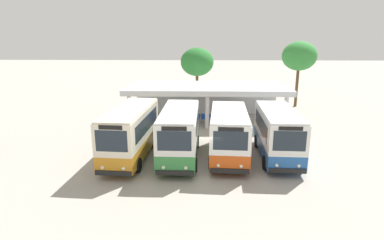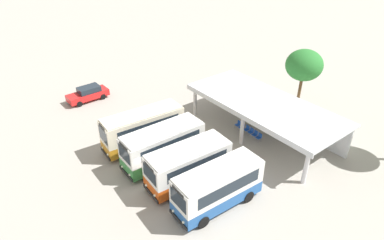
{
  "view_description": "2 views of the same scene",
  "coord_description": "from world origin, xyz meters",
  "views": [
    {
      "loc": [
        0.07,
        -17.79,
        7.92
      ],
      "look_at": [
        -0.51,
        4.22,
        2.06
      ],
      "focal_mm": 29.63,
      "sensor_mm": 36.0,
      "label": 1
    },
    {
      "loc": [
        18.16,
        -10.08,
        17.7
      ],
      "look_at": [
        -2.03,
        5.6,
        2.53
      ],
      "focal_mm": 31.51,
      "sensor_mm": 36.0,
      "label": 2
    }
  ],
  "objects": [
    {
      "name": "parked_car_flank",
      "position": [
        -16.15,
        1.65,
        0.83
      ],
      "size": [
        1.94,
        4.61,
        1.62
      ],
      "color": "black",
      "rests_on": "ground"
    },
    {
      "name": "waiting_chair_second_from_end",
      "position": [
        -0.73,
        10.73,
        0.52
      ],
      "size": [
        0.46,
        0.46,
        0.86
      ],
      "color": "slate",
      "rests_on": "ground"
    },
    {
      "name": "roadside_tree_behind_canopy",
      "position": [
        -0.31,
        18.71,
        5.03
      ],
      "size": [
        3.76,
        3.76,
        6.66
      ],
      "color": "brown",
      "rests_on": "ground"
    },
    {
      "name": "waiting_chair_fifth_seat",
      "position": [
        0.93,
        10.77,
        0.52
      ],
      "size": [
        0.46,
        0.46,
        0.86
      ],
      "color": "slate",
      "rests_on": "ground"
    },
    {
      "name": "city_bus_second_in_row",
      "position": [
        -1.26,
        1.97,
        1.83
      ],
      "size": [
        2.51,
        7.09,
        3.32
      ],
      "color": "black",
      "rests_on": "ground"
    },
    {
      "name": "city_bus_middle_cream",
      "position": [
        1.96,
        2.13,
        1.78
      ],
      "size": [
        2.77,
        6.8,
        3.22
      ],
      "color": "black",
      "rests_on": "ground"
    },
    {
      "name": "city_bus_nearest_orange",
      "position": [
        -4.49,
        2.0,
        1.87
      ],
      "size": [
        2.7,
        7.52,
        3.4
      ],
      "color": "black",
      "rests_on": "ground"
    },
    {
      "name": "waiting_chair_end_by_column",
      "position": [
        -1.29,
        10.78,
        0.52
      ],
      "size": [
        0.46,
        0.46,
        0.86
      ],
      "color": "slate",
      "rests_on": "ground"
    },
    {
      "name": "city_bus_fourth_amber",
      "position": [
        5.19,
        2.28,
        1.79
      ],
      "size": [
        2.55,
        6.83,
        3.25
      ],
      "color": "black",
      "rests_on": "ground"
    },
    {
      "name": "waiting_chair_middle_seat",
      "position": [
        -0.18,
        10.83,
        0.52
      ],
      "size": [
        0.46,
        0.46,
        0.86
      ],
      "color": "slate",
      "rests_on": "ground"
    },
    {
      "name": "terminal_canopy",
      "position": [
        0.69,
        12.59,
        2.7
      ],
      "size": [
        14.97,
        6.43,
        3.4
      ],
      "color": "silver",
      "rests_on": "ground"
    },
    {
      "name": "waiting_chair_far_end_seat",
      "position": [
        1.49,
        10.72,
        0.52
      ],
      "size": [
        0.46,
        0.46,
        0.86
      ],
      "color": "slate",
      "rests_on": "ground"
    },
    {
      "name": "ground_plane",
      "position": [
        0.0,
        0.0,
        0.0
      ],
      "size": [
        180.0,
        180.0,
        0.0
      ],
      "primitive_type": "plane",
      "color": "#A39E93"
    },
    {
      "name": "waiting_chair_fourth_seat",
      "position": [
        0.38,
        10.82,
        0.52
      ],
      "size": [
        0.46,
        0.46,
        0.86
      ],
      "color": "slate",
      "rests_on": "ground"
    }
  ]
}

